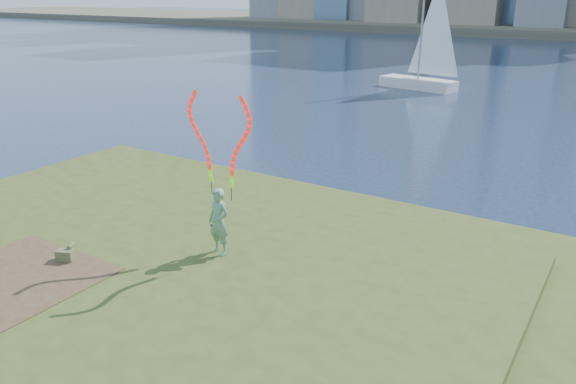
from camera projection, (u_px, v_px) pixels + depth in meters
The scene contains 6 objects.
ground at pixel (202, 277), 13.20m from camera, with size 320.00×320.00×0.00m, color #1B2944.
grassy_knoll at pixel (126, 309), 11.27m from camera, with size 20.00×18.00×0.80m.
dirt_patch at pixel (15, 278), 11.50m from camera, with size 3.20×3.00×0.02m, color #47331E.
woman_with_ribbons at pixel (219, 193), 12.14m from camera, with size 2.00×0.45×3.92m.
canvas_bag at pixel (66, 255), 12.22m from camera, with size 0.43×0.48×0.34m.
sailboat at pixel (423, 67), 37.77m from camera, with size 5.63×2.70×8.45m.
Camera 1 is at (8.02, -8.80, 6.38)m, focal length 35.00 mm.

